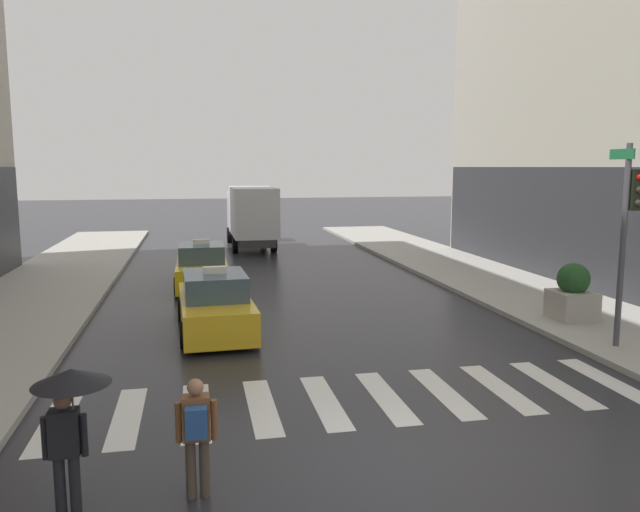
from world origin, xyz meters
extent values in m
plane|color=#26262B|center=(0.00, 0.00, 0.00)|extent=(160.00, 160.00, 0.00)
cube|color=silver|center=(-5.40, 3.00, 0.00)|extent=(0.50, 2.80, 0.01)
cube|color=silver|center=(-4.20, 3.00, 0.00)|extent=(0.50, 2.80, 0.01)
cube|color=silver|center=(-3.00, 3.00, 0.00)|extent=(0.50, 2.80, 0.01)
cube|color=silver|center=(-1.80, 3.00, 0.00)|extent=(0.50, 2.80, 0.01)
cube|color=silver|center=(-0.60, 3.00, 0.00)|extent=(0.50, 2.80, 0.01)
cube|color=silver|center=(0.60, 3.00, 0.00)|extent=(0.50, 2.80, 0.01)
cube|color=silver|center=(1.80, 3.00, 0.00)|extent=(0.50, 2.80, 0.01)
cube|color=silver|center=(3.00, 3.00, 0.00)|extent=(0.50, 2.80, 0.01)
cube|color=silver|center=(4.20, 3.00, 0.00)|extent=(0.50, 2.80, 0.01)
cube|color=silver|center=(5.40, 3.00, 0.00)|extent=(0.50, 2.80, 0.01)
cylinder|color=#47474C|center=(6.92, 4.73, 2.55)|extent=(0.14, 0.14, 4.80)
cube|color=black|center=(7.14, 4.73, 3.88)|extent=(0.30, 0.26, 0.95)
sphere|color=red|center=(7.14, 4.59, 4.18)|extent=(0.17, 0.17, 0.17)
sphere|color=#28231E|center=(7.14, 4.59, 3.88)|extent=(0.17, 0.17, 0.17)
sphere|color=#28231E|center=(7.14, 4.59, 3.58)|extent=(0.17, 0.17, 0.17)
cube|color=#196638|center=(6.87, 4.91, 4.70)|extent=(0.04, 0.84, 0.24)
cube|color=gold|center=(-2.45, 8.47, 0.56)|extent=(1.98, 4.57, 0.84)
cube|color=#384C5B|center=(-2.45, 8.37, 1.30)|extent=(1.68, 2.16, 0.64)
cube|color=silver|center=(-2.45, 8.37, 1.71)|extent=(0.61, 0.26, 0.18)
cylinder|color=black|center=(-3.36, 9.78, 0.33)|extent=(0.25, 0.67, 0.66)
cylinder|color=black|center=(-1.65, 9.85, 0.33)|extent=(0.25, 0.67, 0.66)
cylinder|color=black|center=(-3.25, 7.08, 0.33)|extent=(0.25, 0.67, 0.66)
cylinder|color=black|center=(-1.54, 7.15, 0.33)|extent=(0.25, 0.67, 0.66)
cube|color=#F2EAB2|center=(-3.17, 10.71, 0.60)|extent=(0.20, 0.05, 0.14)
cube|color=#F2EAB2|center=(-1.91, 10.76, 0.60)|extent=(0.20, 0.05, 0.14)
cube|color=yellow|center=(-2.71, 14.86, 0.56)|extent=(1.83, 4.51, 0.84)
cube|color=#384C5B|center=(-2.72, 14.76, 1.30)|extent=(1.61, 2.11, 0.64)
cube|color=silver|center=(-2.72, 14.76, 1.71)|extent=(0.60, 0.24, 0.18)
cylinder|color=black|center=(-3.56, 16.21, 0.33)|extent=(0.22, 0.66, 0.66)
cylinder|color=black|center=(-1.85, 16.20, 0.33)|extent=(0.22, 0.66, 0.66)
cylinder|color=black|center=(-3.58, 13.51, 0.33)|extent=(0.22, 0.66, 0.66)
cylinder|color=black|center=(-1.87, 13.50, 0.33)|extent=(0.22, 0.66, 0.66)
cube|color=#F2EAB2|center=(-3.33, 17.13, 0.60)|extent=(0.20, 0.04, 0.14)
cube|color=#F2EAB2|center=(-2.07, 17.12, 0.60)|extent=(0.20, 0.04, 0.14)
cube|color=#2D2D2D|center=(0.07, 25.32, 0.65)|extent=(1.84, 6.61, 0.40)
cube|color=silver|center=(0.05, 28.62, 1.90)|extent=(2.11, 1.81, 2.10)
cube|color=#384C5B|center=(0.05, 29.54, 2.27)|extent=(1.89, 0.05, 0.95)
cube|color=silver|center=(0.08, 24.42, 2.10)|extent=(2.23, 4.81, 2.50)
cylinder|color=black|center=(-0.95, 28.41, 0.45)|extent=(0.28, 0.90, 0.90)
cylinder|color=black|center=(1.05, 28.42, 0.45)|extent=(0.28, 0.90, 0.90)
cylinder|color=black|center=(-0.92, 23.87, 0.45)|extent=(0.28, 0.90, 0.90)
cylinder|color=black|center=(1.08, 23.88, 0.45)|extent=(0.28, 0.90, 0.90)
cylinder|color=black|center=(-4.68, -0.15, 0.41)|extent=(0.14, 0.14, 0.82)
cylinder|color=black|center=(-4.50, -0.15, 0.41)|extent=(0.14, 0.14, 0.82)
cube|color=black|center=(-4.59, -0.15, 1.12)|extent=(0.36, 0.24, 0.60)
sphere|color=brown|center=(-4.59, -0.15, 1.54)|extent=(0.22, 0.22, 0.22)
cylinder|color=black|center=(-4.82, -0.15, 1.07)|extent=(0.09, 0.09, 0.55)
cylinder|color=black|center=(-4.36, -0.15, 1.07)|extent=(0.09, 0.09, 0.55)
cylinder|color=#4C4C4C|center=(-4.47, -0.15, 1.42)|extent=(0.02, 0.02, 1.00)
cone|color=black|center=(-4.47, -0.15, 1.84)|extent=(0.96, 0.96, 0.20)
cylinder|color=#473D33|center=(-3.07, 0.00, 0.41)|extent=(0.14, 0.14, 0.82)
cylinder|color=#473D33|center=(-2.89, 0.00, 0.41)|extent=(0.14, 0.14, 0.82)
cube|color=brown|center=(-2.98, 0.00, 1.12)|extent=(0.36, 0.24, 0.60)
sphere|color=#9E7051|center=(-2.98, 0.00, 1.54)|extent=(0.22, 0.22, 0.22)
cylinder|color=brown|center=(-3.21, 0.00, 1.07)|extent=(0.09, 0.09, 0.55)
cylinder|color=brown|center=(-2.75, 0.00, 1.07)|extent=(0.09, 0.09, 0.55)
cube|color=#264C8C|center=(-2.98, -0.22, 1.14)|extent=(0.28, 0.18, 0.40)
cube|color=#A8A399|center=(7.43, 7.31, 0.55)|extent=(1.10, 1.10, 0.80)
sphere|color=#234C23|center=(7.43, 7.31, 1.30)|extent=(0.90, 0.90, 0.90)
camera|label=1|loc=(-2.92, -7.96, 4.41)|focal=34.75mm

